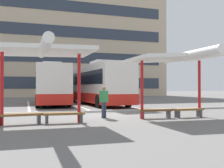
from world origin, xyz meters
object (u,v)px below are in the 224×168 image
Objects in this scene: coach_bus_0 at (51,86)px; waiting_shelter_1 at (175,59)px; bench_0 at (19,116)px; bench_3 at (188,111)px; waiting_passenger_0 at (104,100)px; coach_bus_1 at (97,85)px; bench_2 at (155,111)px; waiting_shelter_0 at (43,52)px; bench_1 at (64,115)px.

coach_bus_0 reaches higher than waiting_shelter_1.
bench_0 is 1.15× the size of bench_3.
waiting_shelter_1 is at bearing -167.91° from bench_3.
coach_bus_1 is at bearing 77.45° from waiting_passenger_0.
coach_bus_0 reaches higher than waiting_passenger_0.
coach_bus_1 is at bearing 90.27° from bench_2.
bench_1 is (0.90, 0.24, -2.61)m from waiting_shelter_0.
bench_3 is at bearing 3.84° from waiting_shelter_0.
waiting_passenger_0 reaches higher than bench_0.
coach_bus_0 is 6.77× the size of bench_2.
coach_bus_0 is 6.01× the size of bench_0.
waiting_passenger_0 is at bearing 27.09° from waiting_shelter_0.
waiting_passenger_0 is (-2.27, -10.21, -0.84)m from coach_bus_1.
waiting_shelter_1 reaches higher than bench_3.
waiting_shelter_1 reaches higher than bench_0.
coach_bus_0 is at bearing 87.54° from bench_1.
coach_bus_1 reaches higher than waiting_shelter_1.
coach_bus_0 is at bearing 97.71° from waiting_passenger_0.
waiting_shelter_1 is at bearing -0.57° from bench_0.
waiting_passenger_0 is (3.93, 1.19, 0.55)m from bench_0.
waiting_shelter_0 is at bearing -165.30° from bench_1.
bench_2 is at bearing 2.17° from bench_0.
waiting_shelter_1 reaches higher than bench_1.
bench_0 is 1.13× the size of bench_2.
coach_bus_1 reaches higher than bench_3.
bench_0 is at bearing -118.56° from coach_bus_1.
waiting_passenger_0 is at bearing 165.46° from bench_3.
bench_1 and bench_3 have the same top height.
waiting_shelter_1 is 2.73m from bench_3.
bench_3 is (1.80, -0.11, -0.00)m from bench_2.
coach_bus_0 is 6.93× the size of bench_3.
waiting_shelter_1 is at bearing -85.26° from coach_bus_1.
bench_0 is 8.06m from bench_3.
bench_1 is 0.34× the size of waiting_shelter_1.
bench_3 is at bearing -80.68° from coach_bus_1.
bench_2 is at bearing 6.34° from waiting_shelter_0.
bench_1 is 5.94m from waiting_shelter_1.
coach_bus_1 is 6.22× the size of bench_0.
waiting_passenger_0 is at bearing 16.87° from bench_0.
waiting_shelter_0 reaches higher than bench_3.
waiting_shelter_0 is (-1.46, -13.18, 1.28)m from coach_bus_0.
bench_2 is at bearing -22.34° from waiting_passenger_0.
bench_3 is at bearing 2.24° from bench_1.
coach_bus_0 reaches higher than bench_3.
bench_0 is (-6.21, -11.40, -1.39)m from coach_bus_1.
waiting_shelter_0 is 2.79× the size of bench_1.
waiting_passenger_0 is at bearing -102.55° from coach_bus_1.
bench_1 is at bearing 14.70° from waiting_shelter_0.
bench_3 is at bearing -14.54° from waiting_passenger_0.
coach_bus_1 reaches higher than waiting_passenger_0.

